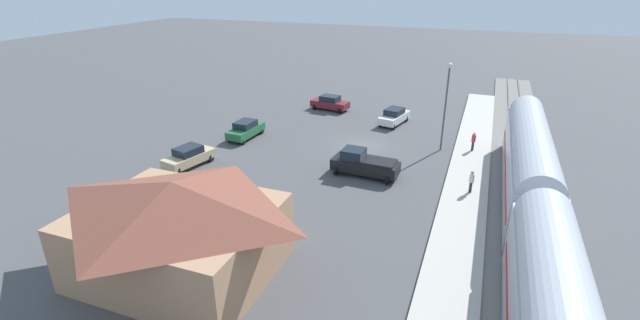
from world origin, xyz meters
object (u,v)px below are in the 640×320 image
object	(u,v)px
sedan_tan	(189,156)
sedan_white	(394,116)
pedestrian_on_platform	(471,180)
pedestrian_waiting_far	(473,140)
light_pole_near_platform	(446,97)
sedan_maroon	(330,103)
sedan_green	(246,129)
station_building	(177,226)
pickup_black	(364,164)

from	to	relation	value
sedan_tan	sedan_white	bearing A→B (deg)	-128.50
pedestrian_on_platform	pedestrian_waiting_far	distance (m)	8.81
sedan_tan	light_pole_near_platform	xyz separation A→B (m)	(-19.60, -11.39, 4.18)
sedan_maroon	sedan_white	bearing A→B (deg)	162.60
sedan_white	sedan_green	size ratio (longest dim) A/B	1.04
sedan_white	sedan_tan	world-z (taller)	same
pedestrian_waiting_far	light_pole_near_platform	distance (m)	4.69
sedan_white	light_pole_near_platform	world-z (taller)	light_pole_near_platform
station_building	pedestrian_waiting_far	bearing A→B (deg)	-120.51
station_building	sedan_green	bearing A→B (deg)	-69.78
sedan_maroon	sedan_tan	xyz separation A→B (m)	(5.57, 20.06, 0.00)
pedestrian_waiting_far	sedan_tan	world-z (taller)	pedestrian_waiting_far
station_building	light_pole_near_platform	xyz separation A→B (m)	(-11.20, -23.58, 2.24)
pedestrian_waiting_far	pickup_black	distance (m)	11.35
station_building	pedestrian_waiting_far	world-z (taller)	station_building
pedestrian_waiting_far	sedan_green	distance (m)	21.68
pedestrian_waiting_far	sedan_tan	distance (m)	25.17
sedan_white	sedan_maroon	distance (m)	8.71
pedestrian_waiting_far	sedan_maroon	bearing A→B (deg)	-26.91
pedestrian_on_platform	light_pole_near_platform	world-z (taller)	light_pole_near_platform
sedan_green	sedan_tan	distance (m)	7.95
pedestrian_waiting_far	station_building	bearing A→B (deg)	59.49
sedan_green	pickup_black	world-z (taller)	pickup_black
station_building	pedestrian_waiting_far	distance (m)	27.57
pedestrian_on_platform	sedan_green	size ratio (longest dim) A/B	0.37
sedan_tan	light_pole_near_platform	distance (m)	23.05
pedestrian_waiting_far	sedan_tan	size ratio (longest dim) A/B	0.36
pedestrian_waiting_far	pickup_black	bearing A→B (deg)	45.35
station_building	pedestrian_on_platform	world-z (taller)	station_building
pedestrian_waiting_far	sedan_white	distance (m)	10.36
sedan_green	light_pole_near_platform	distance (m)	19.38
sedan_green	sedan_tan	bearing A→B (deg)	82.74
pedestrian_on_platform	sedan_tan	bearing A→B (deg)	6.83
pedestrian_waiting_far	pedestrian_on_platform	bearing A→B (deg)	92.22
sedan_maroon	station_building	bearing A→B (deg)	95.01
pedestrian_waiting_far	sedan_green	xyz separation A→B (m)	(21.37, 3.64, -0.40)
station_building	sedan_green	size ratio (longest dim) A/B	2.33
pedestrian_on_platform	sedan_tan	world-z (taller)	pedestrian_on_platform
light_pole_near_platform	pedestrian_waiting_far	bearing A→B (deg)	-177.11
pedestrian_waiting_far	pickup_black	world-z (taller)	pickup_black
sedan_green	light_pole_near_platform	world-z (taller)	light_pole_near_platform
sedan_white	station_building	bearing A→B (deg)	79.51
sedan_tan	pickup_black	bearing A→B (deg)	-166.49
pedestrian_on_platform	pickup_black	bearing A→B (deg)	-5.07
station_building	pickup_black	bearing A→B (deg)	-110.99
pedestrian_waiting_far	light_pole_near_platform	size ratio (longest dim) A/B	0.21
pedestrian_on_platform	pickup_black	distance (m)	8.35
pedestrian_on_platform	light_pole_near_platform	distance (m)	9.96
light_pole_near_platform	sedan_tan	bearing A→B (deg)	30.17
pedestrian_waiting_far	sedan_maroon	xyz separation A→B (m)	(16.80, -8.53, -0.40)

